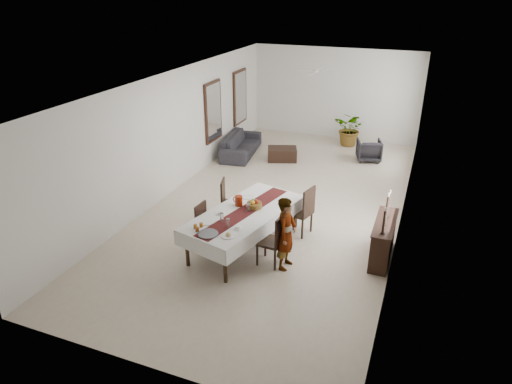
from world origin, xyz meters
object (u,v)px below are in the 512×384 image
(red_pitcher, at_px, (239,201))
(sofa, at_px, (241,144))
(dining_table_top, at_px, (244,213))
(sideboard_body, at_px, (383,241))
(woman, at_px, (286,233))

(red_pitcher, relative_size, sofa, 0.10)
(red_pitcher, xyz_separation_m, sofa, (-2.14, 5.14, -0.62))
(dining_table_top, bearing_deg, sofa, 128.00)
(dining_table_top, bearing_deg, sideboard_body, 26.45)
(sideboard_body, relative_size, sofa, 0.60)
(red_pitcher, bearing_deg, dining_table_top, -45.19)
(sofa, bearing_deg, dining_table_top, -164.27)
(red_pitcher, xyz_separation_m, woman, (1.29, -0.65, -0.19))
(red_pitcher, distance_m, sofa, 5.60)
(dining_table_top, relative_size, red_pitcher, 12.00)
(dining_table_top, height_order, sideboard_body, dining_table_top)
(dining_table_top, xyz_separation_m, sofa, (-2.37, 5.37, -0.47))
(red_pitcher, height_order, woman, woman)
(dining_table_top, height_order, sofa, dining_table_top)
(red_pitcher, height_order, sofa, red_pitcher)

